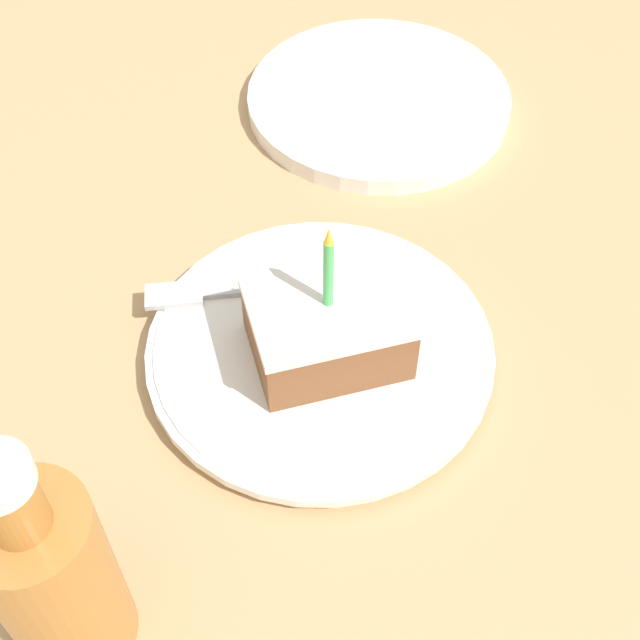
% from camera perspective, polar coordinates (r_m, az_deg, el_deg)
% --- Properties ---
extents(ground_plane, '(2.40, 2.40, 0.04)m').
position_cam_1_polar(ground_plane, '(0.72, 0.39, -1.60)').
color(ground_plane, tan).
rests_on(ground_plane, ground).
extents(plate, '(0.26, 0.26, 0.02)m').
position_cam_1_polar(plate, '(0.68, -0.00, -1.97)').
color(plate, white).
rests_on(plate, ground_plane).
extents(cake_slice, '(0.09, 0.11, 0.13)m').
position_cam_1_polar(cake_slice, '(0.64, 0.51, -0.45)').
color(cake_slice, brown).
rests_on(cake_slice, plate).
extents(fork, '(0.05, 0.20, 0.00)m').
position_cam_1_polar(fork, '(0.70, -4.24, 2.04)').
color(fork, '#B2B2B7').
rests_on(fork, plate).
extents(bottle, '(0.07, 0.07, 0.20)m').
position_cam_1_polar(bottle, '(0.53, -16.73, -15.48)').
color(bottle, '#B27233').
rests_on(bottle, ground_plane).
extents(side_plate, '(0.26, 0.26, 0.02)m').
position_cam_1_polar(side_plate, '(0.90, 3.76, 13.88)').
color(side_plate, white).
rests_on(side_plate, ground_plane).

